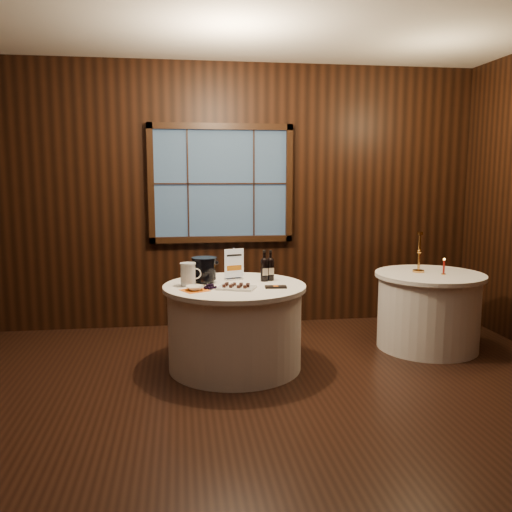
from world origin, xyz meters
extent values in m
plane|color=black|center=(0.00, 0.00, 0.00)|extent=(6.00, 6.00, 0.00)
cube|color=black|center=(0.00, 2.50, 1.50)|extent=(6.00, 0.02, 3.00)
cube|color=#334C6B|center=(0.00, 2.47, 1.65)|extent=(1.50, 0.01, 1.20)
cylinder|color=white|center=(0.00, 1.00, 0.36)|extent=(1.20, 1.20, 0.73)
cylinder|color=white|center=(0.00, 1.00, 0.75)|extent=(1.28, 1.28, 0.04)
cylinder|color=white|center=(2.00, 1.30, 0.36)|extent=(1.00, 1.00, 0.73)
cylinder|color=white|center=(2.00, 1.30, 0.75)|extent=(1.08, 1.08, 0.04)
cube|color=silver|center=(0.02, 1.24, 0.78)|extent=(0.18, 0.13, 0.02)
cube|color=silver|center=(0.02, 1.24, 0.93)|extent=(0.02, 0.02, 0.29)
cube|color=white|center=(0.02, 1.22, 0.93)|extent=(0.18, 0.06, 0.27)
cylinder|color=black|center=(0.29, 1.12, 0.86)|extent=(0.07, 0.07, 0.19)
sphere|color=black|center=(0.29, 1.12, 0.96)|extent=(0.07, 0.07, 0.07)
cylinder|color=black|center=(0.29, 1.12, 1.01)|extent=(0.03, 0.03, 0.08)
cylinder|color=black|center=(0.29, 1.12, 1.05)|extent=(0.03, 0.03, 0.02)
cube|color=beige|center=(0.29, 1.09, 0.86)|extent=(0.05, 0.01, 0.07)
cylinder|color=black|center=(0.35, 1.16, 0.86)|extent=(0.07, 0.07, 0.18)
sphere|color=black|center=(0.35, 1.16, 0.95)|extent=(0.07, 0.07, 0.07)
cylinder|color=black|center=(0.35, 1.16, 1.00)|extent=(0.03, 0.03, 0.08)
cylinder|color=black|center=(0.35, 1.16, 1.04)|extent=(0.03, 0.03, 0.02)
cube|color=beige|center=(0.35, 1.12, 0.86)|extent=(0.05, 0.01, 0.06)
cylinder|color=black|center=(-0.26, 1.14, 0.78)|extent=(0.16, 0.16, 0.03)
cylinder|color=black|center=(-0.26, 1.14, 0.89)|extent=(0.21, 0.21, 0.18)
cylinder|color=black|center=(-0.26, 1.14, 0.99)|extent=(0.23, 0.23, 0.02)
cube|color=white|center=(0.00, 0.82, 0.78)|extent=(0.37, 0.31, 0.02)
cube|color=black|center=(0.34, 0.82, 0.78)|extent=(0.20, 0.11, 0.02)
cylinder|color=#3A2C15|center=(-0.30, 0.85, 0.79)|extent=(0.07, 0.01, 0.03)
cylinder|color=silver|center=(-0.41, 1.02, 0.87)|extent=(0.13, 0.13, 0.19)
cylinder|color=silver|center=(-0.41, 1.02, 0.97)|extent=(0.14, 0.14, 0.01)
torus|color=silver|center=(-0.34, 1.02, 0.88)|extent=(0.10, 0.01, 0.10)
cube|color=orange|center=(-0.36, 0.80, 0.77)|extent=(0.27, 0.27, 0.00)
imported|color=white|center=(-0.36, 0.80, 0.79)|extent=(0.18, 0.18, 0.04)
cylinder|color=gold|center=(1.91, 1.38, 0.78)|extent=(0.12, 0.12, 0.02)
cylinder|color=gold|center=(1.91, 1.38, 0.97)|extent=(0.03, 0.03, 0.36)
cylinder|color=gold|center=(1.91, 1.38, 1.17)|extent=(0.06, 0.06, 0.03)
cylinder|color=gold|center=(2.10, 1.21, 0.78)|extent=(0.04, 0.04, 0.01)
cylinder|color=maroon|center=(2.10, 1.21, 0.85)|extent=(0.02, 0.02, 0.13)
sphere|color=#FFB23F|center=(2.10, 1.21, 0.92)|extent=(0.02, 0.02, 0.02)
camera|label=1|loc=(-0.48, -3.74, 1.74)|focal=38.00mm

